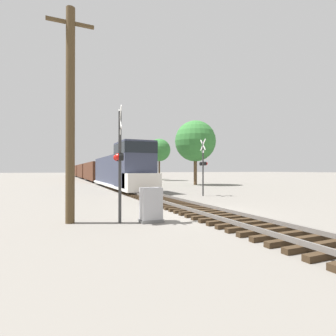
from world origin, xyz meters
name	(u,v)px	position (x,y,z in m)	size (l,w,h in m)	color
ground_plane	(201,213)	(0.00, 0.00, 0.00)	(400.00, 400.00, 0.00)	slate
rail_track_bed	(201,210)	(0.00, 0.00, 0.14)	(2.60, 160.00, 0.31)	#382819
freight_train	(91,171)	(0.00, 43.62, 1.88)	(2.91, 73.46, 4.62)	#33384C
crossing_signal_near	(119,159)	(-4.21, -0.84, 2.53)	(0.42, 1.01, 4.60)	#333333
crossing_signal_far	(203,165)	(4.40, 7.15, 2.52)	(0.39, 1.01, 4.58)	#333333
relay_cabinet	(151,205)	(-2.99, -1.18, 0.68)	(0.91, 0.59, 1.38)	slate
utility_pole	(70,113)	(-6.00, -0.13, 4.35)	(1.80, 0.35, 8.53)	#4C3A23
tree_far_right	(195,141)	(11.28, 20.83, 6.09)	(5.68, 5.68, 8.95)	brown
tree_mid_background	(159,150)	(12.08, 36.76, 5.98)	(4.41, 4.41, 8.20)	#473521
tree_deep_background	(146,155)	(11.74, 44.22, 5.35)	(4.37, 4.37, 7.55)	#473521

